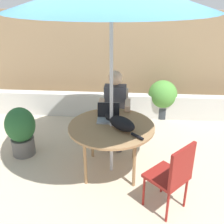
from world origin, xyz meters
The scene contains 11 objects.
ground_plane centered at (0.00, 0.00, 0.00)m, with size 14.00×14.00×0.00m, color #BCAD93.
fence_back centered at (0.00, 2.44, 0.99)m, with size 5.99×0.08×1.98m, color #937756.
planter_wall_low centered at (0.00, 1.78, 0.23)m, with size 5.39×0.20×0.47m, color beige.
patio_table centered at (0.00, 0.00, 0.66)m, with size 1.14×1.14×0.71m.
chair_occupied centered at (0.00, 0.88, 0.52)m, with size 0.40×0.40×0.89m.
chair_empty centered at (0.73, -0.70, 0.52)m, with size 0.57×0.57×0.89m.
person_seated centered at (0.00, 0.72, 0.69)m, with size 0.48×0.48×1.23m.
laptop centered at (-0.06, 0.19, 0.77)m, with size 0.31×0.26×0.21m.
cat centered at (0.12, -0.08, 0.79)m, with size 0.50×0.48×0.17m.
potted_plant_near_fence centered at (0.86, 1.85, 0.42)m, with size 0.56×0.56×0.74m.
potted_plant_by_chair centered at (-1.39, 0.31, 0.42)m, with size 0.44×0.44×0.77m.
Camera 1 is at (0.24, -3.09, 2.34)m, focal length 42.71 mm.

